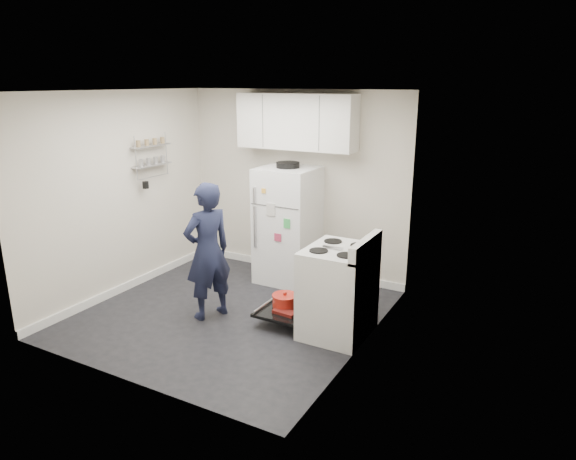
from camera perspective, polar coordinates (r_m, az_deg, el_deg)
The scene contains 7 objects.
room at distance 5.71m, azimuth -6.81°, elevation 2.02°, with size 3.21×3.21×2.51m.
electric_range at distance 5.45m, azimuth 5.47°, elevation -6.87°, with size 0.66×0.76×1.10m.
open_oven_door at distance 5.80m, azimuth -0.12°, elevation -8.34°, with size 0.55×0.71×0.22m.
refrigerator at distance 6.77m, azimuth -0.02°, elevation 0.59°, with size 0.72×0.74×1.60m.
upper_cabinets at distance 6.69m, azimuth 0.92°, elevation 11.96°, with size 1.60×0.33×0.70m, color silver.
wall_shelf_rack at distance 6.91m, azimuth -14.96°, elevation 8.01°, with size 0.14×0.60×0.61m.
person at distance 5.76m, azimuth -8.92°, elevation -2.36°, with size 0.57×0.37×1.56m, color #171B33.
Camera 1 is at (3.19, -4.48, 2.60)m, focal length 32.00 mm.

